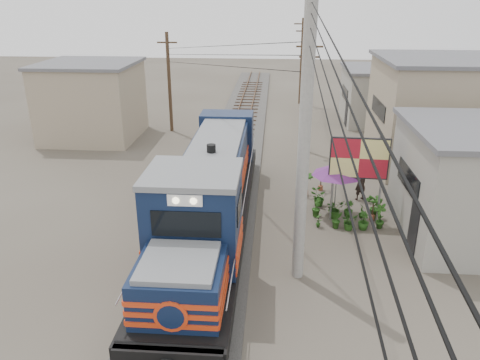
# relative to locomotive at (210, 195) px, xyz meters

# --- Properties ---
(ground) EXTENTS (120.00, 120.00, 0.00)m
(ground) POSITION_rel_locomotive_xyz_m (0.00, -2.39, -1.78)
(ground) COLOR #473F35
(ground) RESTS_ON ground
(ballast) EXTENTS (3.60, 70.00, 0.16)m
(ballast) POSITION_rel_locomotive_xyz_m (0.00, 7.61, -1.70)
(ballast) COLOR #595651
(ballast) RESTS_ON ground
(track) EXTENTS (1.15, 70.00, 0.12)m
(track) POSITION_rel_locomotive_xyz_m (0.00, 7.61, -1.52)
(track) COLOR #51331E
(track) RESTS_ON ground
(locomotive) EXTENTS (3.04, 16.56, 4.11)m
(locomotive) POSITION_rel_locomotive_xyz_m (0.00, 0.00, 0.00)
(locomotive) COLOR black
(locomotive) RESTS_ON ground
(utility_pole_main) EXTENTS (0.40, 0.40, 10.00)m
(utility_pole_main) POSITION_rel_locomotive_xyz_m (3.50, -2.89, 3.22)
(utility_pole_main) COLOR #9E9B93
(utility_pole_main) RESTS_ON ground
(wooden_pole_mid) EXTENTS (1.60, 0.24, 7.00)m
(wooden_pole_mid) POSITION_rel_locomotive_xyz_m (4.50, 11.61, 1.90)
(wooden_pole_mid) COLOR #4C3826
(wooden_pole_mid) RESTS_ON ground
(wooden_pole_far) EXTENTS (1.60, 0.24, 7.50)m
(wooden_pole_far) POSITION_rel_locomotive_xyz_m (4.80, 25.61, 2.15)
(wooden_pole_far) COLOR #4C3826
(wooden_pole_far) RESTS_ON ground
(wooden_pole_left) EXTENTS (1.60, 0.24, 7.00)m
(wooden_pole_left) POSITION_rel_locomotive_xyz_m (-5.00, 15.61, 1.90)
(wooden_pole_left) COLOR #4C3826
(wooden_pole_left) RESTS_ON ground
(power_lines) EXTENTS (9.65, 19.00, 3.30)m
(power_lines) POSITION_rel_locomotive_xyz_m (-0.14, 6.10, 5.78)
(power_lines) COLOR black
(power_lines) RESTS_ON ground
(shophouse_mid) EXTENTS (8.40, 7.35, 6.20)m
(shophouse_mid) POSITION_rel_locomotive_xyz_m (12.50, 9.61, 1.33)
(shophouse_mid) COLOR gray
(shophouse_mid) RESTS_ON ground
(shophouse_back) EXTENTS (6.30, 6.30, 4.20)m
(shophouse_back) POSITION_rel_locomotive_xyz_m (11.00, 19.61, 0.33)
(shophouse_back) COLOR gray
(shophouse_back) RESTS_ON ground
(shophouse_left) EXTENTS (6.30, 6.30, 5.20)m
(shophouse_left) POSITION_rel_locomotive_xyz_m (-10.00, 13.61, 0.83)
(shophouse_left) COLOR gray
(shophouse_left) RESTS_ON ground
(billboard) EXTENTS (2.49, 0.28, 3.85)m
(billboard) POSITION_rel_locomotive_xyz_m (6.16, 1.68, 1.07)
(billboard) COLOR #99999E
(billboard) RESTS_ON ground
(market_umbrella) EXTENTS (2.42, 2.42, 2.50)m
(market_umbrella) POSITION_rel_locomotive_xyz_m (5.37, 2.25, 0.42)
(market_umbrella) COLOR black
(market_umbrella) RESTS_ON ground
(vendor) EXTENTS (0.74, 0.66, 1.71)m
(vendor) POSITION_rel_locomotive_xyz_m (6.79, 4.05, -0.93)
(vendor) COLOR black
(vendor) RESTS_ON ground
(plant_nursery) EXTENTS (3.17, 3.08, 1.14)m
(plant_nursery) POSITION_rel_locomotive_xyz_m (5.78, 1.79, -1.35)
(plant_nursery) COLOR #224F16
(plant_nursery) RESTS_ON ground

